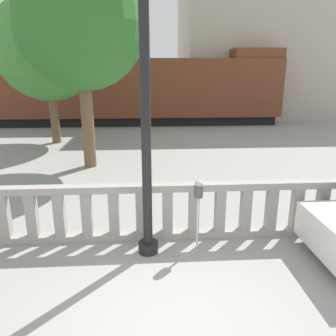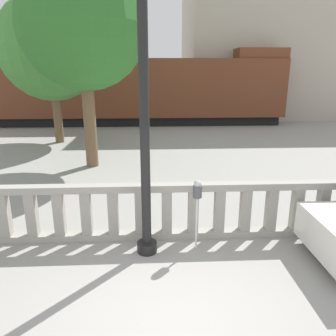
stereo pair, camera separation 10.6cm
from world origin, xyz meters
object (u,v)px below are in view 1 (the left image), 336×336
at_px(parking_meter, 198,194).
at_px(train_near, 76,91).
at_px(tree_right, 81,25).
at_px(tree_left, 48,48).
at_px(lamppost, 145,98).

relative_size(parking_meter, train_near, 0.05).
bearing_deg(tree_right, train_near, 103.30).
xyz_separation_m(train_near, tree_left, (0.01, -5.46, 2.19)).
height_order(lamppost, train_near, lamppost).
xyz_separation_m(parking_meter, tree_left, (-5.27, 10.06, 3.16)).
relative_size(lamppost, train_near, 0.23).
xyz_separation_m(tree_left, tree_right, (2.27, -4.16, 0.44)).
bearing_deg(train_near, tree_right, -76.70).
distance_m(parking_meter, tree_left, 11.79).
relative_size(parking_meter, tree_left, 0.21).
bearing_deg(train_near, lamppost, -74.52).
distance_m(lamppost, tree_left, 11.12).
height_order(train_near, tree_left, tree_left).
bearing_deg(tree_right, tree_left, 118.58).
distance_m(parking_meter, train_near, 16.42).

